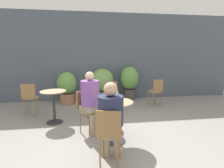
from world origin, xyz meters
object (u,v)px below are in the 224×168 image
(bistro_chair_4, at_px, (156,90))
(potted_plant_2, at_px, (129,80))
(cafe_table_near, at_px, (115,113))
(beer_glass_1, at_px, (118,99))
(cafe_table_far, at_px, (54,101))
(potted_plant_0, at_px, (67,86))
(bistro_chair_5, at_px, (112,92))
(seated_person_0, at_px, (91,97))
(bistro_chair_3, at_px, (30,96))
(potted_plant_1, at_px, (102,83))
(bistro_chair_2, at_px, (91,97))
(beer_glass_0, at_px, (116,95))
(bistro_chair_0, at_px, (86,107))
(seated_person_1, at_px, (111,115))
(bistro_chair_1, at_px, (109,132))

(bistro_chair_4, bearing_deg, potted_plant_2, -67.87)
(cafe_table_near, distance_m, beer_glass_1, 0.31)
(cafe_table_far, bearing_deg, potted_plant_0, 85.48)
(bistro_chair_5, relative_size, seated_person_0, 0.68)
(potted_plant_2, bearing_deg, potted_plant_0, -176.15)
(bistro_chair_3, bearing_deg, potted_plant_0, -129.31)
(potted_plant_0, xyz_separation_m, potted_plant_1, (1.16, 0.14, 0.07))
(bistro_chair_2, xyz_separation_m, bistro_chair_4, (1.99, 0.63, 0.00))
(cafe_table_far, xyz_separation_m, potted_plant_1, (1.29, 1.76, 0.13))
(cafe_table_near, relative_size, beer_glass_0, 4.71)
(bistro_chair_3, relative_size, potted_plant_1, 0.76)
(cafe_table_near, bearing_deg, potted_plant_1, 89.56)
(cafe_table_far, height_order, seated_person_0, seated_person_0)
(potted_plant_2, bearing_deg, cafe_table_far, -141.73)
(bistro_chair_4, bearing_deg, bistro_chair_3, -7.94)
(bistro_chair_0, bearing_deg, beer_glass_0, -80.82)
(bistro_chair_5, bearing_deg, seated_person_1, 103.75)
(bistro_chair_4, distance_m, seated_person_1, 3.10)
(bistro_chair_5, bearing_deg, cafe_table_far, 48.58)
(bistro_chair_0, height_order, beer_glass_1, beer_glass_1)
(bistro_chair_3, relative_size, seated_person_1, 0.71)
(potted_plant_0, bearing_deg, bistro_chair_0, -74.32)
(bistro_chair_3, distance_m, seated_person_0, 1.99)
(bistro_chair_3, bearing_deg, beer_glass_1, 136.91)
(cafe_table_far, xyz_separation_m, beer_glass_0, (1.30, -0.98, 0.31))
(bistro_chair_4, height_order, potted_plant_2, potted_plant_2)
(bistro_chair_3, height_order, potted_plant_0, potted_plant_0)
(bistro_chair_0, bearing_deg, bistro_chair_2, 37.36)
(cafe_table_near, bearing_deg, beer_glass_1, -78.17)
(bistro_chair_2, relative_size, bistro_chair_4, 1.00)
(bistro_chair_3, height_order, potted_plant_2, potted_plant_2)
(bistro_chair_2, height_order, potted_plant_2, potted_plant_2)
(beer_glass_0, bearing_deg, bistro_chair_1, -105.45)
(potted_plant_1, bearing_deg, potted_plant_2, -0.05)
(beer_glass_1, bearing_deg, bistro_chair_1, -110.65)
(cafe_table_far, distance_m, potted_plant_0, 1.62)
(bistro_chair_1, distance_m, bistro_chair_4, 3.23)
(bistro_chair_4, distance_m, seated_person_0, 2.54)
(beer_glass_1, distance_m, potted_plant_2, 3.13)
(cafe_table_far, xyz_separation_m, potted_plant_0, (0.13, 1.62, 0.05))
(seated_person_0, height_order, potted_plant_2, seated_person_0)
(cafe_table_far, bearing_deg, seated_person_0, -38.64)
(cafe_table_far, xyz_separation_m, beer_glass_1, (1.29, -1.23, 0.30))
(bistro_chair_0, distance_m, seated_person_1, 1.18)
(seated_person_0, bearing_deg, potted_plant_0, 62.71)
(seated_person_0, bearing_deg, potted_plant_1, 35.03)
(bistro_chair_3, distance_m, beer_glass_0, 2.55)
(beer_glass_0, relative_size, beer_glass_1, 1.14)
(bistro_chair_2, height_order, potted_plant_0, potted_plant_0)
(bistro_chair_1, relative_size, seated_person_0, 0.68)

